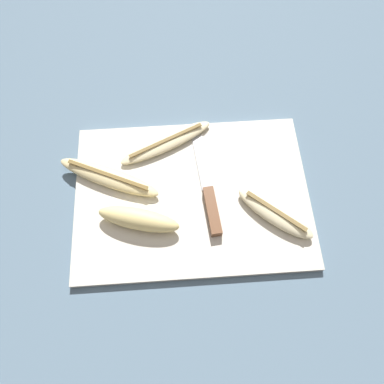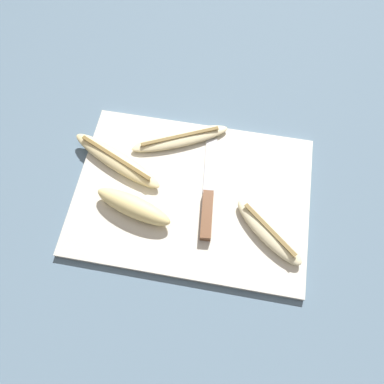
{
  "view_description": "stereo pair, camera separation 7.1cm",
  "coord_description": "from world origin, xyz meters",
  "px_view_note": "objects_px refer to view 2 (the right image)",
  "views": [
    {
      "loc": [
        -0.02,
        -0.29,
        0.67
      ],
      "look_at": [
        0.0,
        0.0,
        0.02
      ],
      "focal_mm": 35.0,
      "sensor_mm": 36.0,
      "label": 1
    },
    {
      "loc": [
        0.05,
        -0.29,
        0.67
      ],
      "look_at": [
        0.0,
        0.0,
        0.02
      ],
      "focal_mm": 35.0,
      "sensor_mm": 36.0,
      "label": 2
    }
  ],
  "objects_px": {
    "knife": "(207,205)",
    "banana_golden_short": "(133,207)",
    "banana_cream_curved": "(180,139)",
    "banana_pale_long": "(269,231)",
    "banana_ripe_center": "(117,160)"
  },
  "relations": [
    {
      "from": "knife",
      "to": "banana_golden_short",
      "type": "distance_m",
      "value": 0.14
    },
    {
      "from": "banana_golden_short",
      "to": "banana_cream_curved",
      "type": "xyz_separation_m",
      "value": [
        0.06,
        0.17,
        -0.01
      ]
    },
    {
      "from": "banana_golden_short",
      "to": "banana_cream_curved",
      "type": "distance_m",
      "value": 0.18
    },
    {
      "from": "banana_cream_curved",
      "to": "banana_pale_long",
      "type": "bearing_deg",
      "value": -40.75
    },
    {
      "from": "banana_ripe_center",
      "to": "banana_pale_long",
      "type": "xyz_separation_m",
      "value": [
        0.31,
        -0.1,
        0.0
      ]
    },
    {
      "from": "knife",
      "to": "banana_cream_curved",
      "type": "bearing_deg",
      "value": 114.57
    },
    {
      "from": "banana_ripe_center",
      "to": "banana_cream_curved",
      "type": "xyz_separation_m",
      "value": [
        0.11,
        0.07,
        -0.0
      ]
    },
    {
      "from": "knife",
      "to": "banana_pale_long",
      "type": "bearing_deg",
      "value": -21.49
    },
    {
      "from": "knife",
      "to": "banana_cream_curved",
      "type": "relative_size",
      "value": 1.1
    },
    {
      "from": "banana_pale_long",
      "to": "banana_golden_short",
      "type": "bearing_deg",
      "value": 179.5
    },
    {
      "from": "banana_pale_long",
      "to": "knife",
      "type": "bearing_deg",
      "value": 163.99
    },
    {
      "from": "knife",
      "to": "banana_golden_short",
      "type": "xyz_separation_m",
      "value": [
        -0.13,
        -0.03,
        0.01
      ]
    },
    {
      "from": "knife",
      "to": "banana_cream_curved",
      "type": "xyz_separation_m",
      "value": [
        -0.08,
        0.14,
        0.0
      ]
    },
    {
      "from": "banana_ripe_center",
      "to": "banana_cream_curved",
      "type": "height_order",
      "value": "banana_ripe_center"
    },
    {
      "from": "banana_golden_short",
      "to": "banana_pale_long",
      "type": "bearing_deg",
      "value": -0.5
    }
  ]
}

